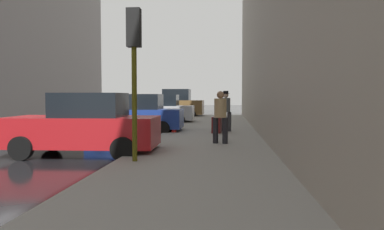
# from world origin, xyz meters

# --- Properties ---
(ground_plane) EXTENTS (120.00, 120.00, 0.00)m
(ground_plane) POSITION_xyz_m (0.00, 0.00, 0.00)
(ground_plane) COLOR black
(sidewalk) EXTENTS (4.00, 40.00, 0.15)m
(sidewalk) POSITION_xyz_m (6.00, 0.00, 0.07)
(sidewalk) COLOR gray
(sidewalk) RESTS_ON ground_plane
(parked_red_hatchback) EXTENTS (4.25, 2.16, 1.79)m
(parked_red_hatchback) POSITION_xyz_m (2.65, -1.10, 0.85)
(parked_red_hatchback) COLOR #B2191E
(parked_red_hatchback) RESTS_ON ground_plane
(parked_blue_sedan) EXTENTS (4.21, 2.09, 1.79)m
(parked_blue_sedan) POSITION_xyz_m (2.65, 5.16, 0.85)
(parked_blue_sedan) COLOR navy
(parked_blue_sedan) RESTS_ON ground_plane
(parked_silver_sedan) EXTENTS (4.22, 2.09, 1.79)m
(parked_silver_sedan) POSITION_xyz_m (2.65, 11.10, 0.85)
(parked_silver_sedan) COLOR #B7BABF
(parked_silver_sedan) RESTS_ON ground_plane
(parked_bronze_suv) EXTENTS (4.64, 2.15, 2.25)m
(parked_bronze_suv) POSITION_xyz_m (2.65, 17.91, 1.03)
(parked_bronze_suv) COLOR brown
(parked_bronze_suv) RESTS_ON ground_plane
(fire_hydrant) EXTENTS (0.42, 0.22, 0.70)m
(fire_hydrant) POSITION_xyz_m (4.45, 4.41, 0.50)
(fire_hydrant) COLOR red
(fire_hydrant) RESTS_ON sidewalk
(traffic_light) EXTENTS (0.32, 0.32, 3.60)m
(traffic_light) POSITION_xyz_m (4.50, -2.74, 2.76)
(traffic_light) COLOR #514C0F
(traffic_light) RESTS_ON sidewalk
(pedestrian_with_beanie) EXTENTS (0.52, 0.44, 1.78)m
(pedestrian_with_beanie) POSITION_xyz_m (6.66, 5.06, 1.14)
(pedestrian_with_beanie) COLOR #333338
(pedestrian_with_beanie) RESTS_ON sidewalk
(pedestrian_in_tan_coat) EXTENTS (0.53, 0.47, 1.71)m
(pedestrian_in_tan_coat) POSITION_xyz_m (6.48, 0.78, 1.10)
(pedestrian_in_tan_coat) COLOR black
(pedestrian_in_tan_coat) RESTS_ON sidewalk
(rolling_suitcase) EXTENTS (0.42, 0.60, 1.04)m
(rolling_suitcase) POSITION_xyz_m (6.28, 4.28, 0.49)
(rolling_suitcase) COLOR #591414
(rolling_suitcase) RESTS_ON sidewalk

